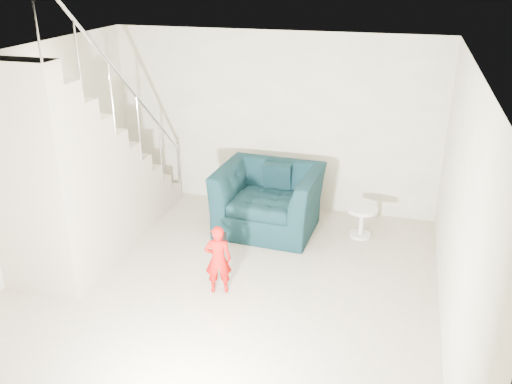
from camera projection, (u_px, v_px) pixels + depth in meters
The scene contains 13 objects.
floor at pixel (216, 297), 6.30m from camera, with size 5.50×5.50×0.00m, color gray.
ceiling at pixel (208, 62), 5.24m from camera, with size 5.50×5.50×0.00m, color silver.
back_wall at pixel (274, 122), 8.21m from camera, with size 5.00×5.00×0.00m, color #A39F85.
front_wall at pixel (61, 358), 3.34m from camera, with size 5.00×5.00×0.00m, color #A39F85.
left_wall at pixel (13, 168), 6.39m from camera, with size 5.50×5.50×0.00m, color #A39F85.
right_wall at pixel (460, 217), 5.16m from camera, with size 5.50×5.50×0.00m, color #A39F85.
armchair at pixel (269, 199), 7.75m from camera, with size 1.41×1.23×0.92m, color black.
toddler at pixel (218, 260), 6.25m from camera, with size 0.31×0.20×0.85m, color #B00A05.
side_table at pixel (362, 217), 7.58m from camera, with size 0.44×0.44×0.44m.
staircase at pixel (81, 187), 6.91m from camera, with size 1.02×3.03×3.62m.
cushion at pixel (277, 176), 7.91m from camera, with size 0.41×0.12×0.40m, color black.
throw at pixel (230, 189), 7.81m from camera, with size 0.05×0.51×0.58m, color black.
phone at pixel (225, 236), 6.10m from camera, with size 0.02×0.05×0.10m, color black.
Camera 1 is at (1.87, -5.00, 3.60)m, focal length 38.00 mm.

